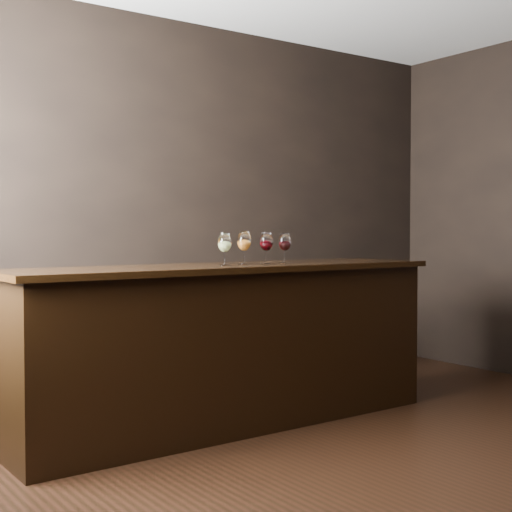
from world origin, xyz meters
TOP-DOWN VIEW (x-y plane):
  - ground at (0.00, 0.00)m, footprint 5.00×5.00m
  - room_shell at (-0.23, 0.11)m, footprint 5.02×4.52m
  - bar_counter at (-0.30, 1.15)m, footprint 2.77×0.65m
  - bar_top at (-0.30, 1.15)m, footprint 2.86×0.71m
  - back_bar_shelf at (-0.71, 2.03)m, footprint 2.49×0.40m
  - glass_white at (-0.36, 1.12)m, footprint 0.08×0.08m
  - glass_amber at (-0.17, 1.18)m, footprint 0.09×0.09m
  - glass_red_a at (-0.03, 1.14)m, footprint 0.09×0.09m
  - glass_red_b at (0.14, 1.17)m, footprint 0.08×0.08m

SIDE VIEW (x-z plane):
  - ground at x=0.00m, z-range 0.00..0.00m
  - back_bar_shelf at x=-0.71m, z-range 0.00..0.90m
  - bar_counter at x=-0.30m, z-range 0.00..0.96m
  - bar_top at x=-0.30m, z-range 0.96..1.00m
  - glass_red_b at x=0.14m, z-range 1.03..1.23m
  - glass_white at x=-0.36m, z-range 1.04..1.23m
  - glass_red_a at x=-0.03m, z-range 1.04..1.24m
  - glass_amber at x=-0.17m, z-range 1.04..1.25m
  - room_shell at x=-0.23m, z-range 0.40..3.21m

